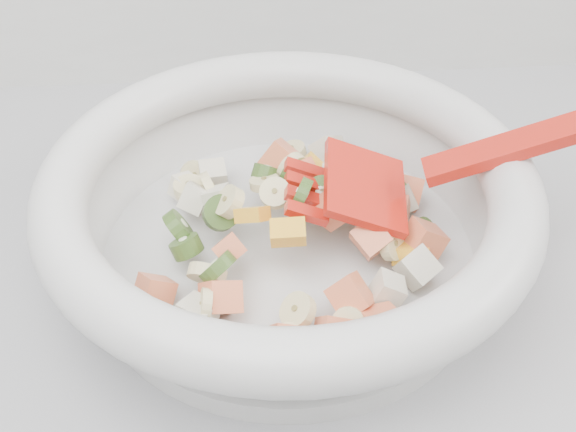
{
  "coord_description": "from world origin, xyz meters",
  "views": [
    {
      "loc": [
        -0.22,
        1.05,
        1.28
      ],
      "look_at": [
        -0.18,
        1.44,
        0.95
      ],
      "focal_mm": 45.0,
      "sensor_mm": 36.0,
      "label": 1
    }
  ],
  "objects": [
    {
      "name": "mixing_bowl",
      "position": [
        -0.18,
        1.44,
        0.95
      ],
      "size": [
        0.5,
        0.35,
        0.16
      ],
      "color": "beige",
      "rests_on": "counter"
    }
  ]
}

